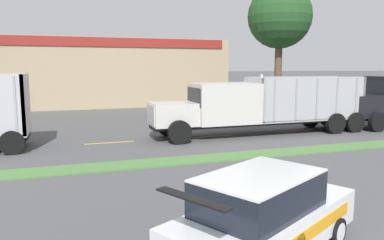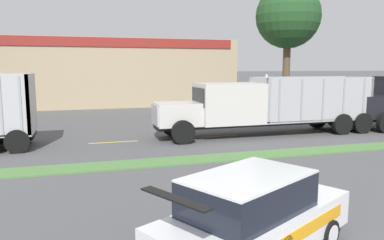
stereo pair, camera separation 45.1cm
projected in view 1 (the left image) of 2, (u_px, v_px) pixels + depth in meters
grass_verge at (194, 160)px, 14.97m from camera, size 120.00×1.27×0.06m
centre_line_4 at (109, 143)px, 18.42m from camera, size 2.40×0.14×0.01m
centre_line_5 at (211, 136)px, 20.13m from camera, size 2.40×0.14×0.01m
centre_line_6 at (297, 131)px, 21.83m from camera, size 2.40×0.14×0.01m
centre_line_7 at (371, 126)px, 23.53m from camera, size 2.40×0.14×0.01m
dump_truck_mid at (245, 107)px, 20.22m from camera, size 12.22×2.59×3.33m
rally_car at (264, 215)px, 7.23m from camera, size 4.76×3.66×1.76m
store_building_backdrop at (69, 72)px, 37.51m from camera, size 29.58×12.10×6.30m
tree_behind_right at (280, 10)px, 29.05m from camera, size 4.99×4.99×11.36m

